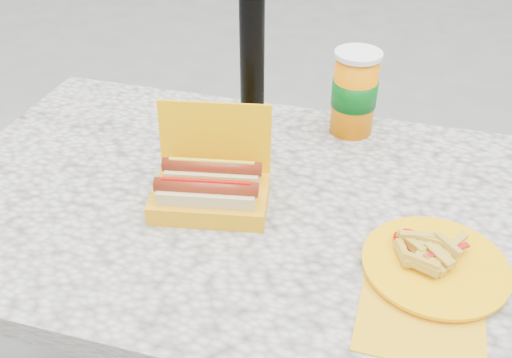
# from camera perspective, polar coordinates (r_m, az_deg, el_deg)

# --- Properties ---
(picnic_table) EXTENTS (1.20, 0.80, 0.75)m
(picnic_table) POSITION_cam_1_polar(r_m,az_deg,el_deg) (1.22, -2.43, -5.71)
(picnic_table) COLOR beige
(picnic_table) RESTS_ON ground
(hotdog_box) EXTENTS (0.25, 0.20, 0.18)m
(hotdog_box) POSITION_cam_1_polar(r_m,az_deg,el_deg) (1.10, -4.57, -0.83)
(hotdog_box) COLOR #FFB300
(hotdog_box) RESTS_ON picnic_table
(fries_plate) EXTENTS (0.25, 0.33, 0.05)m
(fries_plate) POSITION_cam_1_polar(r_m,az_deg,el_deg) (1.02, 17.25, -8.36)
(fries_plate) COLOR gold
(fries_plate) RESTS_ON picnic_table
(soda_cup) EXTENTS (0.11, 0.11, 0.20)m
(soda_cup) POSITION_cam_1_polar(r_m,az_deg,el_deg) (1.33, 9.81, 8.50)
(soda_cup) COLOR #FF8200
(soda_cup) RESTS_ON picnic_table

